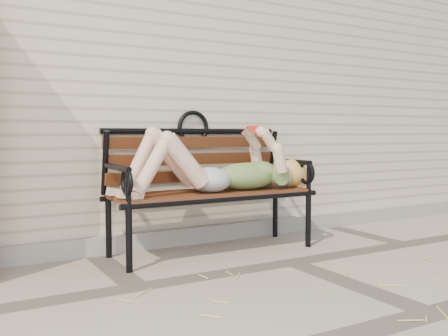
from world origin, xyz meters
TOP-DOWN VIEW (x-y plane):
  - ground at (0.00, 0.00)m, footprint 80.00×80.00m
  - house_wall at (0.00, 3.00)m, footprint 8.00×4.00m
  - foundation_strip at (0.00, 0.97)m, footprint 8.00×0.10m
  - garden_bench at (-0.37, 0.72)m, footprint 1.84×0.73m
  - reading_woman at (-0.35, 0.57)m, footprint 1.74×0.39m
  - straw_scatter at (-0.36, -0.72)m, footprint 2.60×1.74m

SIDE VIEW (x-z plane):
  - ground at x=0.00m, z-range 0.00..0.00m
  - straw_scatter at x=-0.36m, z-range 0.00..0.01m
  - foundation_strip at x=0.00m, z-range 0.00..0.15m
  - garden_bench at x=-0.37m, z-range 0.07..1.26m
  - reading_woman at x=-0.35m, z-range 0.43..0.98m
  - house_wall at x=0.00m, z-range 0.00..3.00m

